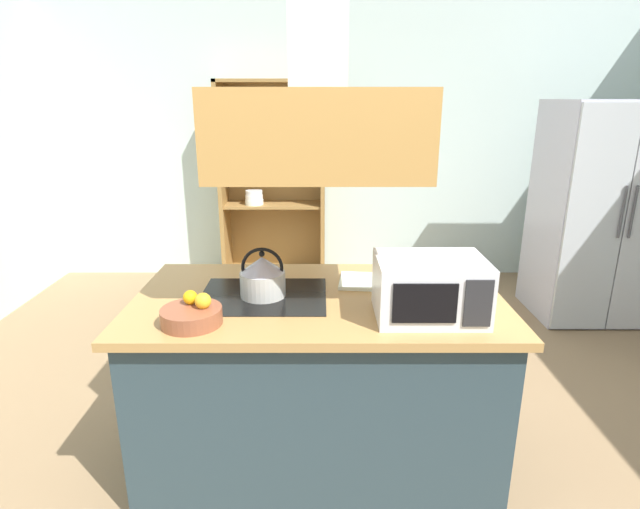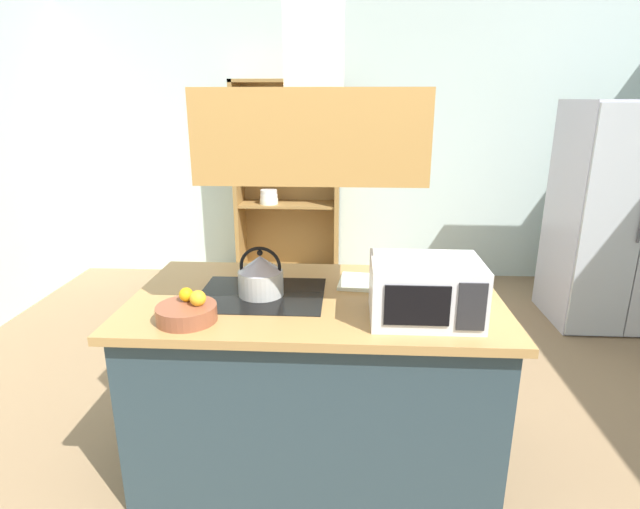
% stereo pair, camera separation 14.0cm
% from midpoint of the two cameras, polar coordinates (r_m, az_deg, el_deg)
% --- Properties ---
extents(ground_plane, '(7.80, 7.80, 0.00)m').
position_cam_midpoint_polar(ground_plane, '(2.86, 6.00, -22.06)').
color(ground_plane, '#8A6C4C').
extents(wall_back, '(6.00, 0.12, 2.70)m').
position_cam_midpoint_polar(wall_back, '(5.23, 5.03, 12.20)').
color(wall_back, silver).
rests_on(wall_back, ground).
extents(kitchen_island, '(1.76, 0.98, 0.90)m').
position_cam_midpoint_polar(kitchen_island, '(2.62, 1.12, -13.83)').
color(kitchen_island, '#2A3D45').
rests_on(kitchen_island, ground).
extents(range_hood, '(0.90, 0.70, 1.21)m').
position_cam_midpoint_polar(range_hood, '(2.25, 1.33, 16.41)').
color(range_hood, '#B88542').
extents(refrigerator, '(0.90, 0.78, 1.80)m').
position_cam_midpoint_polar(refrigerator, '(4.75, 31.40, 3.71)').
color(refrigerator, '#B5B5C9').
rests_on(refrigerator, ground).
extents(dish_cabinet, '(1.02, 0.40, 1.97)m').
position_cam_midpoint_polar(dish_cabinet, '(5.11, -2.85, 6.78)').
color(dish_cabinet, olive).
rests_on(dish_cabinet, ground).
extents(kettle, '(0.22, 0.22, 0.24)m').
position_cam_midpoint_polar(kettle, '(2.41, -5.07, -2.35)').
color(kettle, '#B9BBB6').
rests_on(kettle, kitchen_island).
extents(cutting_board, '(0.36, 0.28, 0.02)m').
position_cam_midpoint_polar(cutting_board, '(2.59, 7.56, -3.19)').
color(cutting_board, white).
rests_on(cutting_board, kitchen_island).
extents(microwave, '(0.46, 0.35, 0.26)m').
position_cam_midpoint_polar(microwave, '(2.20, 13.60, -3.95)').
color(microwave, silver).
rests_on(microwave, kitchen_island).
extents(fruit_bowl, '(0.26, 0.26, 0.13)m').
position_cam_midpoint_polar(fruit_bowl, '(2.21, -13.00, -6.30)').
color(fruit_bowl, brown).
rests_on(fruit_bowl, kitchen_island).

